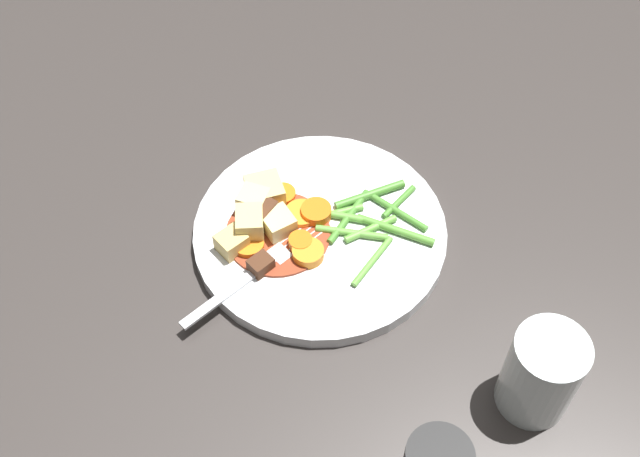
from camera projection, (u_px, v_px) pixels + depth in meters
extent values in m
plane|color=#383330|center=(320.00, 238.00, 0.85)|extent=(3.00, 3.00, 0.00)
cylinder|color=white|center=(320.00, 233.00, 0.84)|extent=(0.27, 0.27, 0.02)
cylinder|color=#93381E|center=(278.00, 233.00, 0.83)|extent=(0.11, 0.11, 0.00)
cylinder|color=orange|center=(270.00, 206.00, 0.85)|extent=(0.04, 0.04, 0.01)
cylinder|color=orange|center=(300.00, 243.00, 0.82)|extent=(0.03, 0.03, 0.01)
cylinder|color=orange|center=(308.00, 253.00, 0.81)|extent=(0.04, 0.04, 0.01)
cylinder|color=orange|center=(283.00, 195.00, 0.86)|extent=(0.04, 0.04, 0.01)
cylinder|color=orange|center=(248.00, 244.00, 0.82)|extent=(0.04, 0.04, 0.01)
cylinder|color=orange|center=(316.00, 213.00, 0.84)|extent=(0.05, 0.05, 0.01)
cylinder|color=orange|center=(301.00, 214.00, 0.84)|extent=(0.05, 0.05, 0.01)
cube|color=#EAD68C|center=(278.00, 224.00, 0.83)|extent=(0.04, 0.04, 0.02)
cube|color=#DBBC6B|center=(232.00, 243.00, 0.81)|extent=(0.04, 0.04, 0.02)
cube|color=#EAD68C|center=(254.00, 202.00, 0.84)|extent=(0.04, 0.03, 0.03)
cube|color=#E5CC7A|center=(265.00, 192.00, 0.85)|extent=(0.05, 0.05, 0.03)
cube|color=#E5CC7A|center=(250.00, 224.00, 0.82)|extent=(0.03, 0.04, 0.03)
cube|color=#4C2B19|center=(261.00, 265.00, 0.80)|extent=(0.03, 0.03, 0.02)
cube|color=#4C2B19|center=(261.00, 211.00, 0.83)|extent=(0.04, 0.04, 0.03)
cylinder|color=#4C8E33|center=(399.00, 202.00, 0.85)|extent=(0.04, 0.05, 0.01)
cylinder|color=#4C8E33|center=(397.00, 211.00, 0.85)|extent=(0.07, 0.05, 0.01)
cylinder|color=#66AD42|center=(370.00, 233.00, 0.83)|extent=(0.06, 0.04, 0.01)
cylinder|color=#66AD42|center=(372.00, 261.00, 0.81)|extent=(0.04, 0.06, 0.01)
cylinder|color=#66AD42|center=(333.00, 214.00, 0.84)|extent=(0.07, 0.03, 0.01)
cylinder|color=#599E38|center=(395.00, 226.00, 0.83)|extent=(0.08, 0.04, 0.01)
cylinder|color=#66AD42|center=(332.00, 214.00, 0.84)|extent=(0.07, 0.02, 0.01)
cylinder|color=#66AD42|center=(352.00, 233.00, 0.83)|extent=(0.08, 0.02, 0.01)
cylinder|color=#4C8E33|center=(349.00, 217.00, 0.84)|extent=(0.04, 0.07, 0.01)
cylinder|color=#4C8E33|center=(370.00, 195.00, 0.86)|extent=(0.08, 0.04, 0.01)
cube|color=silver|center=(229.00, 292.00, 0.79)|extent=(0.09, 0.09, 0.00)
cube|color=silver|center=(280.00, 254.00, 0.82)|extent=(0.03, 0.03, 0.00)
cylinder|color=silver|center=(308.00, 244.00, 0.82)|extent=(0.03, 0.03, 0.00)
cylinder|color=silver|center=(304.00, 240.00, 0.83)|extent=(0.03, 0.03, 0.00)
cylinder|color=silver|center=(300.00, 236.00, 0.83)|extent=(0.03, 0.03, 0.00)
cylinder|color=silver|center=(296.00, 233.00, 0.83)|extent=(0.03, 0.03, 0.00)
cylinder|color=silver|center=(541.00, 374.00, 0.70)|extent=(0.07, 0.07, 0.10)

